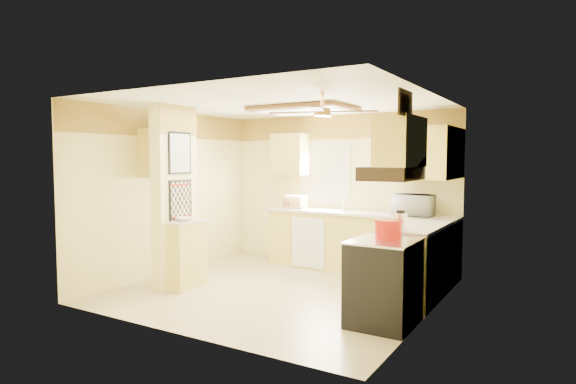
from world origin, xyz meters
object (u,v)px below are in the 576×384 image
Objects in this scene: microwave at (414,205)px; bowl at (184,219)px; dutch_oven at (388,229)px; kettle at (400,221)px; stove at (384,282)px.

microwave is 3.31m from bowl.
bowl is at bearing 45.27° from microwave.
dutch_oven is 0.45m from kettle.
dutch_oven is (0.31, -2.02, -0.08)m from microwave.
bowl is (-2.77, -0.08, 0.51)m from stove.
stove is at bearing 1.57° from bowl.
bowl is 0.89× the size of kettle.
kettle is (0.30, -1.57, -0.04)m from microwave.
microwave is at bearing 100.84° from kettle.
stove is at bearing -89.23° from kettle.
kettle is at bearing 12.87° from bowl.
microwave is at bearing 41.81° from bowl.
bowl is 0.69× the size of dutch_oven.
microwave is (-0.31, 2.13, 0.63)m from stove.
bowl is at bearing -178.43° from stove.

